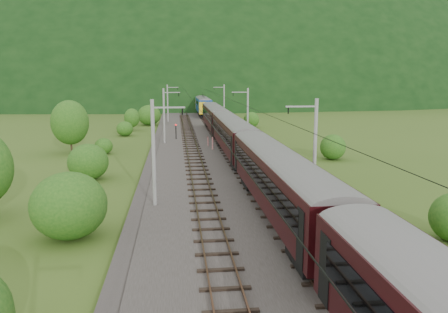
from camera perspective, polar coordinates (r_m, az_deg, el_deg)
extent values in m
plane|color=#3B571B|center=(34.20, 1.52, -6.50)|extent=(600.00, 600.00, 0.00)
cube|color=#38332D|center=(43.76, -0.26, -2.54)|extent=(14.00, 220.00, 0.30)
cube|color=#533323|center=(43.47, -4.35, -2.19)|extent=(0.08, 220.00, 0.15)
cube|color=#533323|center=(43.54, -2.46, -2.15)|extent=(0.08, 220.00, 0.15)
cube|color=black|center=(43.53, -3.41, -2.34)|extent=(2.40, 220.00, 0.12)
cube|color=#533323|center=(43.89, 1.93, -2.04)|extent=(0.08, 220.00, 0.15)
cube|color=#533323|center=(44.11, 3.77, -2.00)|extent=(0.08, 220.00, 0.15)
cube|color=black|center=(44.02, 2.85, -2.19)|extent=(2.40, 220.00, 0.12)
cylinder|color=gray|center=(32.94, -9.19, 0.42)|extent=(0.28, 0.28, 8.00)
cube|color=gray|center=(32.50, -7.23, 6.37)|extent=(2.40, 0.12, 0.12)
cylinder|color=black|center=(32.52, -5.45, 5.88)|extent=(0.10, 0.10, 0.50)
cylinder|color=gray|center=(64.69, -7.84, 5.28)|extent=(0.28, 0.28, 8.00)
cube|color=gray|center=(64.46, -6.83, 8.31)|extent=(2.40, 0.12, 0.12)
cylinder|color=black|center=(64.47, -5.93, 8.06)|extent=(0.10, 0.10, 0.50)
cylinder|color=gray|center=(96.60, -7.37, 6.93)|extent=(0.28, 0.28, 8.00)
cube|color=gray|center=(96.45, -6.70, 8.96)|extent=(2.40, 0.12, 0.12)
cylinder|color=black|center=(96.45, -6.09, 8.80)|extent=(0.10, 0.10, 0.50)
cylinder|color=gray|center=(128.55, -7.14, 7.76)|extent=(0.28, 0.28, 8.00)
cube|color=gray|center=(128.44, -6.63, 9.29)|extent=(2.40, 0.12, 0.12)
cylinder|color=black|center=(128.45, -6.17, 9.16)|extent=(0.10, 0.10, 0.50)
cylinder|color=gray|center=(160.53, -7.00, 8.26)|extent=(0.28, 0.28, 8.00)
cube|color=gray|center=(160.44, -6.59, 9.49)|extent=(2.40, 0.12, 0.12)
cylinder|color=black|center=(160.44, -6.22, 9.39)|extent=(0.10, 0.10, 0.50)
cylinder|color=gray|center=(34.60, 11.78, 0.80)|extent=(0.28, 0.28, 8.00)
cube|color=gray|center=(33.85, 10.05, 6.45)|extent=(2.40, 0.12, 0.12)
cylinder|color=black|center=(33.61, 8.39, 5.96)|extent=(0.10, 0.10, 0.50)
cylinder|color=gray|center=(65.54, 3.11, 5.42)|extent=(0.28, 0.28, 8.00)
cube|color=gray|center=(65.15, 2.09, 8.40)|extent=(2.40, 0.12, 0.12)
cylinder|color=black|center=(65.03, 1.21, 8.13)|extent=(0.10, 0.10, 0.50)
cylinder|color=gray|center=(97.17, 0.01, 7.03)|extent=(0.28, 0.28, 8.00)
cube|color=gray|center=(96.91, -0.70, 9.04)|extent=(2.40, 0.12, 0.12)
cylinder|color=black|center=(96.83, -1.30, 8.86)|extent=(0.10, 0.10, 0.50)
cylinder|color=gray|center=(128.99, -1.57, 7.85)|extent=(0.28, 0.28, 8.00)
cube|color=gray|center=(128.79, -2.12, 9.35)|extent=(2.40, 0.12, 0.12)
cylinder|color=black|center=(128.73, -2.57, 9.22)|extent=(0.10, 0.10, 0.50)
cylinder|color=gray|center=(160.87, -2.53, 8.33)|extent=(0.28, 0.28, 8.00)
cube|color=gray|center=(160.72, -2.97, 9.54)|extent=(2.40, 0.12, 0.12)
cylinder|color=black|center=(160.66, -3.33, 9.43)|extent=(0.10, 0.10, 0.50)
cylinder|color=black|center=(42.56, -3.50, 6.55)|extent=(0.03, 198.00, 0.03)
cylinder|color=black|center=(43.07, 2.93, 6.60)|extent=(0.03, 198.00, 0.03)
ellipsoid|color=black|center=(292.62, -5.49, 8.35)|extent=(504.00, 360.00, 244.00)
ellipsoid|color=black|center=(352.05, -25.72, 7.72)|extent=(336.00, 280.00, 132.00)
cube|color=black|center=(29.85, 7.23, -2.94)|extent=(3.04, 23.08, 3.15)
cylinder|color=slate|center=(29.56, 7.29, -0.27)|extent=(3.04, 22.97, 3.04)
cube|color=black|center=(29.45, 4.32, -2.31)|extent=(0.05, 20.31, 1.21)
cube|color=black|center=(30.16, 10.09, -2.14)|extent=(0.05, 20.31, 1.21)
cube|color=black|center=(23.07, 11.88, -12.48)|extent=(2.31, 3.36, 0.94)
cube|color=black|center=(38.01, 4.32, -3.17)|extent=(2.31, 3.36, 0.94)
cube|color=black|center=(53.09, 1.20, 2.96)|extent=(3.04, 23.08, 3.15)
cylinder|color=slate|center=(52.93, 1.21, 4.48)|extent=(3.04, 22.97, 3.04)
cube|color=black|center=(52.87, -0.46, 3.35)|extent=(0.05, 20.31, 1.21)
cube|color=black|center=(53.27, 2.85, 3.39)|extent=(0.05, 20.31, 1.21)
cube|color=black|center=(45.53, 2.52, -0.89)|extent=(2.31, 3.36, 0.94)
cube|color=black|center=(61.32, 0.21, 2.03)|extent=(2.31, 3.36, 0.94)
cube|color=black|center=(76.79, -1.14, 5.25)|extent=(3.04, 23.08, 3.15)
cylinder|color=slate|center=(76.67, -1.15, 6.30)|extent=(3.04, 22.97, 3.04)
cube|color=black|center=(76.63, -2.30, 5.51)|extent=(0.05, 20.31, 1.21)
cube|color=black|center=(76.91, 0.00, 5.54)|extent=(0.05, 20.31, 1.21)
cube|color=black|center=(69.01, -0.53, 2.96)|extent=(2.31, 3.36, 0.94)
cube|color=black|center=(85.00, -1.63, 4.35)|extent=(2.31, 3.36, 0.94)
cube|color=navy|center=(110.01, -2.73, 6.78)|extent=(3.04, 18.89, 3.15)
cylinder|color=slate|center=(109.94, -2.74, 7.51)|extent=(3.04, 18.79, 3.04)
cube|color=black|center=(109.91, -3.54, 6.96)|extent=(0.05, 16.62, 1.21)
cube|color=black|center=(110.10, -1.93, 6.98)|extent=(0.05, 16.62, 1.21)
cube|color=black|center=(103.59, -2.49, 5.42)|extent=(2.31, 3.36, 0.94)
cube|color=black|center=(116.74, -2.93, 5.97)|extent=(2.31, 3.36, 0.94)
cube|color=gold|center=(119.24, -3.01, 6.95)|extent=(3.10, 0.50, 2.83)
cube|color=gold|center=(100.83, -2.39, 6.34)|extent=(3.10, 0.50, 2.83)
cube|color=black|center=(112.89, -2.84, 7.96)|extent=(0.08, 1.60, 0.94)
cylinder|color=red|center=(61.62, -2.10, 1.98)|extent=(0.14, 0.14, 1.29)
cylinder|color=red|center=(58.70, -1.51, 1.75)|extent=(0.18, 0.18, 1.67)
cylinder|color=black|center=(68.93, -6.29, 3.18)|extent=(0.15, 0.15, 2.18)
sphere|color=red|center=(68.80, -6.31, 4.13)|extent=(0.26, 0.26, 0.26)
ellipsoid|color=#1D5316|center=(28.69, -19.59, -6.06)|extent=(4.66, 4.66, 4.19)
ellipsoid|color=#1D5316|center=(44.47, -17.33, -0.67)|extent=(3.93, 3.93, 3.54)
ellipsoid|color=#1D5316|center=(58.94, -15.44, 1.32)|extent=(2.33, 2.33, 2.09)
ellipsoid|color=#1D5316|center=(76.12, -12.83, 3.56)|extent=(2.79, 2.79, 2.51)
ellipsoid|color=#1D5316|center=(92.15, -9.75, 5.34)|extent=(4.70, 4.70, 4.23)
ellipsoid|color=#1D5316|center=(104.69, -10.05, 5.29)|extent=(2.15, 2.15, 1.93)
ellipsoid|color=#1D5316|center=(120.61, -9.60, 5.93)|extent=(2.06, 2.06, 1.85)
cylinder|color=black|center=(60.96, -19.37, 2.20)|extent=(0.24, 0.24, 3.78)
ellipsoid|color=#1D5316|center=(60.71, -19.49, 4.22)|extent=(4.86, 4.86, 5.83)
cylinder|color=black|center=(83.61, -11.89, 4.09)|extent=(0.24, 0.24, 2.25)
ellipsoid|color=#1D5316|center=(83.49, -11.93, 4.97)|extent=(2.90, 2.90, 3.48)
ellipsoid|color=#1D5316|center=(54.55, 14.03, 1.05)|extent=(3.09, 3.09, 2.78)
ellipsoid|color=#1D5316|center=(87.05, 3.60, 4.71)|extent=(3.10, 3.10, 2.79)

